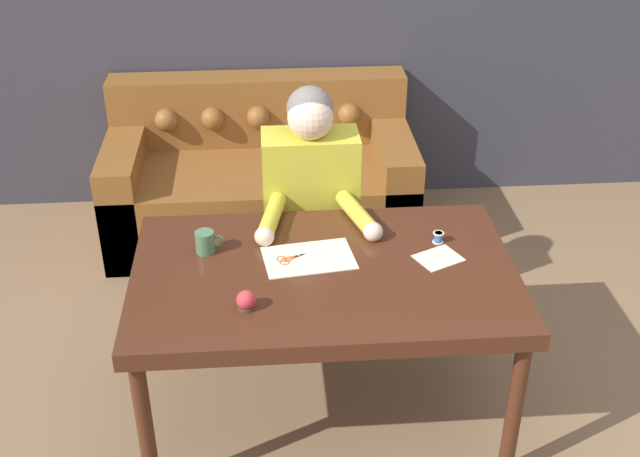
{
  "coord_description": "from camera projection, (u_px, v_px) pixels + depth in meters",
  "views": [
    {
      "loc": [
        -0.34,
        -2.44,
        2.41
      ],
      "look_at": [
        -0.14,
        0.24,
        0.82
      ],
      "focal_mm": 45.0,
      "sensor_mm": 36.0,
      "label": 1
    }
  ],
  "objects": [
    {
      "name": "scissors",
      "position": [
        293.0,
        258.0,
        3.11
      ],
      "size": [
        0.2,
        0.13,
        0.01
      ],
      "color": "silver",
      "rests_on": "dining_table"
    },
    {
      "name": "mug",
      "position": [
        206.0,
        242.0,
        3.13
      ],
      "size": [
        0.11,
        0.08,
        0.09
      ],
      "color": "#47704C",
      "rests_on": "dining_table"
    },
    {
      "name": "thread_spool",
      "position": [
        438.0,
        237.0,
        3.21
      ],
      "size": [
        0.04,
        0.04,
        0.05
      ],
      "color": "#3366B2",
      "rests_on": "dining_table"
    },
    {
      "name": "ground_plane",
      "position": [
        358.0,
        425.0,
        3.34
      ],
      "size": [
        16.0,
        16.0,
        0.0
      ],
      "primitive_type": "plane",
      "color": "#846647"
    },
    {
      "name": "couch",
      "position": [
        261.0,
        181.0,
        4.58
      ],
      "size": [
        1.69,
        0.85,
        0.84
      ],
      "color": "brown",
      "rests_on": "ground_plane"
    },
    {
      "name": "pattern_paper_main",
      "position": [
        309.0,
        258.0,
        3.11
      ],
      "size": [
        0.38,
        0.28,
        0.0
      ],
      "color": "beige",
      "rests_on": "dining_table"
    },
    {
      "name": "pattern_paper_offcut",
      "position": [
        439.0,
        258.0,
        3.11
      ],
      "size": [
        0.21,
        0.19,
        0.0
      ],
      "color": "beige",
      "rests_on": "dining_table"
    },
    {
      "name": "dining_table",
      "position": [
        324.0,
        284.0,
        3.08
      ],
      "size": [
        1.47,
        0.92,
        0.72
      ],
      "color": "#472314",
      "rests_on": "ground_plane"
    },
    {
      "name": "pin_cushion",
      "position": [
        246.0,
        301.0,
        2.82
      ],
      "size": [
        0.07,
        0.07,
        0.07
      ],
      "color": "#4C3828",
      "rests_on": "dining_table"
    },
    {
      "name": "person",
      "position": [
        311.0,
        214.0,
        3.62
      ],
      "size": [
        0.52,
        0.6,
        1.22
      ],
      "color": "#33281E",
      "rests_on": "ground_plane"
    }
  ]
}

